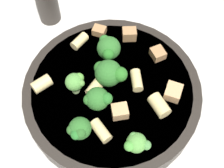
# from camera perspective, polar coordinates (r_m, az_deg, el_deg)

# --- Properties ---
(ground_plane) EXTENTS (2.00, 2.00, 0.00)m
(ground_plane) POSITION_cam_1_polar(r_m,az_deg,el_deg) (0.44, -0.00, -2.78)
(ground_plane) COLOR beige
(pasta_bowl) EXTENTS (0.24, 0.24, 0.03)m
(pasta_bowl) POSITION_cam_1_polar(r_m,az_deg,el_deg) (0.43, -0.00, -1.58)
(pasta_bowl) COLOR #28231E
(pasta_bowl) RESTS_ON ground_plane
(broccoli_floret_0) EXTENTS (0.03, 0.03, 0.03)m
(broccoli_floret_0) POSITION_cam_1_polar(r_m,az_deg,el_deg) (0.38, -2.66, -2.76)
(broccoli_floret_0) COLOR #93B766
(broccoli_floret_0) RESTS_ON pasta_bowl
(broccoli_floret_1) EXTENTS (0.04, 0.03, 0.04)m
(broccoli_floret_1) POSITION_cam_1_polar(r_m,az_deg,el_deg) (0.42, -0.60, 6.58)
(broccoli_floret_1) COLOR #93B766
(broccoli_floret_1) RESTS_ON pasta_bowl
(broccoli_floret_2) EXTENTS (0.03, 0.03, 0.03)m
(broccoli_floret_2) POSITION_cam_1_polar(r_m,az_deg,el_deg) (0.36, 4.41, -10.74)
(broccoli_floret_2) COLOR #84AD60
(broccoli_floret_2) RESTS_ON pasta_bowl
(broccoli_floret_3) EXTENTS (0.02, 0.03, 0.03)m
(broccoli_floret_3) POSITION_cam_1_polar(r_m,az_deg,el_deg) (0.40, -6.75, 0.40)
(broccoli_floret_3) COLOR #9EC175
(broccoli_floret_3) RESTS_ON pasta_bowl
(broccoli_floret_4) EXTENTS (0.04, 0.04, 0.04)m
(broccoli_floret_4) POSITION_cam_1_polar(r_m,az_deg,el_deg) (0.40, -0.09, 2.12)
(broccoli_floret_4) COLOR #93B766
(broccoli_floret_4) RESTS_ON pasta_bowl
(broccoli_floret_5) EXTENTS (0.03, 0.03, 0.04)m
(broccoli_floret_5) POSITION_cam_1_polar(r_m,az_deg,el_deg) (0.36, -6.00, -8.27)
(broccoli_floret_5) COLOR #84AD60
(broccoli_floret_5) RESTS_ON pasta_bowl
(rigatoni_0) EXTENTS (0.03, 0.02, 0.01)m
(rigatoni_0) POSITION_cam_1_polar(r_m,az_deg,el_deg) (0.41, 4.51, 0.68)
(rigatoni_0) COLOR #E0C67F
(rigatoni_0) RESTS_ON pasta_bowl
(rigatoni_1) EXTENTS (0.03, 0.02, 0.02)m
(rigatoni_1) POSITION_cam_1_polar(r_m,az_deg,el_deg) (0.40, 8.64, -3.89)
(rigatoni_1) COLOR #E0C67F
(rigatoni_1) RESTS_ON pasta_bowl
(rigatoni_2) EXTENTS (0.03, 0.02, 0.01)m
(rigatoni_2) POSITION_cam_1_polar(r_m,az_deg,el_deg) (0.38, -2.05, -8.52)
(rigatoni_2) COLOR #E0C67F
(rigatoni_2) RESTS_ON pasta_bowl
(rigatoni_3) EXTENTS (0.03, 0.03, 0.02)m
(rigatoni_3) POSITION_cam_1_polar(r_m,az_deg,el_deg) (0.41, -3.08, -0.62)
(rigatoni_3) COLOR #E0C67F
(rigatoni_3) RESTS_ON pasta_bowl
(rigatoni_4) EXTENTS (0.02, 0.03, 0.02)m
(rigatoni_4) POSITION_cam_1_polar(r_m,az_deg,el_deg) (0.42, -12.73, 0.01)
(rigatoni_4) COLOR #E0C67F
(rigatoni_4) RESTS_ON pasta_bowl
(rigatoni_5) EXTENTS (0.02, 0.03, 0.01)m
(rigatoni_5) POSITION_cam_1_polar(r_m,az_deg,el_deg) (0.45, -5.95, 7.80)
(rigatoni_5) COLOR #E0C67F
(rigatoni_5) RESTS_ON pasta_bowl
(chicken_chunk_0) EXTENTS (0.02, 0.02, 0.01)m
(chicken_chunk_0) POSITION_cam_1_polar(r_m,az_deg,el_deg) (0.44, 8.37, 5.54)
(chicken_chunk_0) COLOR #A87A4C
(chicken_chunk_0) RESTS_ON pasta_bowl
(chicken_chunk_1) EXTENTS (0.02, 0.02, 0.01)m
(chicken_chunk_1) POSITION_cam_1_polar(r_m,az_deg,el_deg) (0.46, -2.34, 9.70)
(chicken_chunk_1) COLOR #A87A4C
(chicken_chunk_1) RESTS_ON pasta_bowl
(chicken_chunk_2) EXTENTS (0.02, 0.02, 0.02)m
(chicken_chunk_2) POSITION_cam_1_polar(r_m,az_deg,el_deg) (0.45, 3.19, 9.10)
(chicken_chunk_2) COLOR #A87A4C
(chicken_chunk_2) RESTS_ON pasta_bowl
(chicken_chunk_3) EXTENTS (0.03, 0.03, 0.01)m
(chicken_chunk_3) POSITION_cam_1_polar(r_m,az_deg,el_deg) (0.41, 11.12, -1.44)
(chicken_chunk_3) COLOR tan
(chicken_chunk_3) RESTS_ON pasta_bowl
(chicken_chunk_4) EXTENTS (0.02, 0.02, 0.02)m
(chicken_chunk_4) POSITION_cam_1_polar(r_m,az_deg,el_deg) (0.39, 1.43, -5.02)
(chicken_chunk_4) COLOR tan
(chicken_chunk_4) RESTS_ON pasta_bowl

